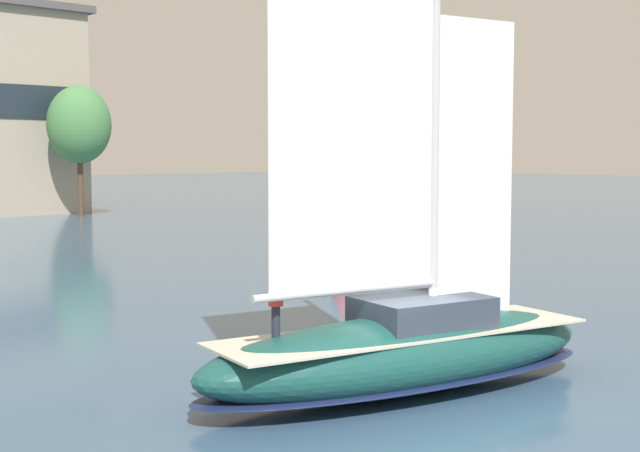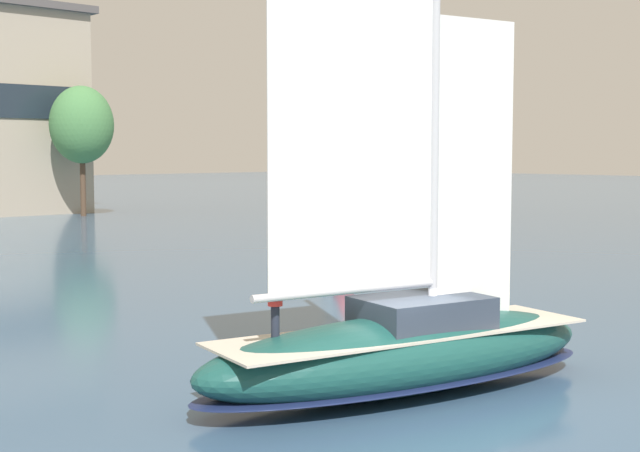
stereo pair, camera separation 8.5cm
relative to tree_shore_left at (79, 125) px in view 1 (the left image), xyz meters
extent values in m
plane|color=#385675|center=(-23.99, -61.11, -8.43)|extent=(400.00, 400.00, 0.00)
cylinder|color=#4C3828|center=(0.00, 0.00, -5.18)|extent=(0.52, 0.52, 6.50)
ellipsoid|color=#477F47|center=(0.00, 0.00, 0.04)|extent=(5.85, 5.85, 7.15)
ellipsoid|color=#194C47|center=(-23.99, -61.11, -7.48)|extent=(11.58, 5.36, 1.90)
ellipsoid|color=#19234C|center=(-23.99, -61.11, -8.00)|extent=(11.70, 5.41, 0.23)
cube|color=beige|center=(-23.99, -61.11, -6.93)|extent=(10.16, 4.59, 0.06)
cube|color=#333D4C|center=(-23.44, -61.23, -6.50)|extent=(3.51, 2.79, 0.78)
cylinder|color=silver|center=(-23.12, -61.30, 0.09)|extent=(0.22, 0.22, 13.97)
cylinder|color=silver|center=(-25.58, -60.78, -5.78)|extent=(4.96, 1.22, 0.19)
cube|color=white|center=(-25.38, -60.82, -0.05)|extent=(4.53, 0.98, 11.45)
cube|color=white|center=(-21.82, -61.57, -3.05)|extent=(2.41, 0.53, 7.68)
cylinder|color=#232838|center=(-27.20, -60.06, -6.47)|extent=(0.24, 0.24, 0.85)
cylinder|color=red|center=(-27.20, -60.06, -5.72)|extent=(0.40, 0.40, 0.65)
sphere|color=tan|center=(-27.20, -60.06, -5.28)|extent=(0.24, 0.24, 0.24)
ellipsoid|color=silver|center=(8.16, -24.91, -7.74)|extent=(5.47, 8.32, 1.38)
ellipsoid|color=#19234C|center=(8.16, -24.91, -8.12)|extent=(5.53, 8.40, 0.17)
cube|color=silver|center=(8.16, -24.91, -7.33)|extent=(4.74, 7.28, 0.06)
cube|color=#333D4C|center=(8.33, -24.55, -7.01)|extent=(2.40, 2.73, 0.57)
cylinder|color=silver|center=(8.44, -24.33, -2.23)|extent=(0.16, 0.16, 10.14)
cylinder|color=silver|center=(7.67, -25.98, -6.49)|extent=(1.66, 3.37, 0.14)
cube|color=white|center=(7.73, -25.85, -2.33)|extent=(1.44, 3.06, 8.32)
cube|color=white|center=(8.85, -23.43, -4.51)|extent=(0.77, 1.63, 5.58)
cylinder|color=red|center=(-12.53, -47.34, -8.08)|extent=(0.94, 0.94, 0.70)
cone|color=red|center=(-12.53, -47.34, -7.30)|extent=(0.70, 0.70, 0.86)
sphere|color=#F2F266|center=(-12.53, -47.34, -6.79)|extent=(0.16, 0.16, 0.16)
camera|label=1|loc=(-40.17, -75.38, -2.57)|focal=50.00mm
camera|label=2|loc=(-40.11, -75.44, -2.57)|focal=50.00mm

